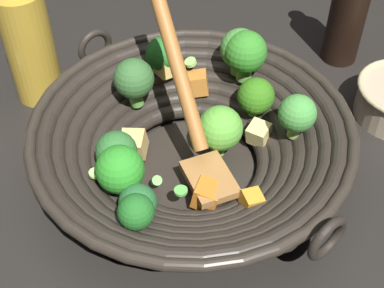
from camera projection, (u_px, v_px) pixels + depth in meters
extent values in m
plane|color=black|center=(192.00, 169.00, 0.71)|extent=(4.00, 4.00, 0.00)
cylinder|color=black|center=(192.00, 167.00, 0.71)|extent=(0.16, 0.16, 0.01)
torus|color=black|center=(192.00, 160.00, 0.70)|extent=(0.21, 0.21, 0.02)
torus|color=black|center=(192.00, 155.00, 0.69)|extent=(0.24, 0.24, 0.02)
torus|color=black|center=(192.00, 151.00, 0.69)|extent=(0.26, 0.26, 0.02)
torus|color=black|center=(192.00, 146.00, 0.68)|extent=(0.29, 0.29, 0.02)
torus|color=black|center=(192.00, 141.00, 0.67)|extent=(0.32, 0.32, 0.02)
torus|color=black|center=(192.00, 137.00, 0.67)|extent=(0.35, 0.35, 0.02)
torus|color=black|center=(192.00, 132.00, 0.66)|extent=(0.37, 0.37, 0.02)
torus|color=#2B251E|center=(192.00, 127.00, 0.66)|extent=(0.39, 0.39, 0.01)
torus|color=black|center=(327.00, 238.00, 0.55)|extent=(0.04, 0.05, 0.05)
torus|color=black|center=(95.00, 47.00, 0.77)|extent=(0.04, 0.05, 0.05)
cylinder|color=#66A045|center=(244.00, 72.00, 0.74)|extent=(0.03, 0.03, 0.02)
sphere|color=#307E25|center=(246.00, 52.00, 0.71)|extent=(0.06, 0.06, 0.06)
cylinder|color=#598C3A|center=(239.00, 67.00, 0.75)|extent=(0.03, 0.03, 0.02)
sphere|color=#488B3A|center=(240.00, 49.00, 0.72)|extent=(0.05, 0.05, 0.05)
cylinder|color=#65B146|center=(119.00, 168.00, 0.66)|extent=(0.03, 0.02, 0.02)
sphere|color=#2C682E|center=(116.00, 152.00, 0.64)|extent=(0.05, 0.05, 0.05)
cylinder|color=#60A442|center=(136.00, 98.00, 0.72)|extent=(0.03, 0.03, 0.02)
sphere|color=#33622F|center=(134.00, 78.00, 0.70)|extent=(0.05, 0.05, 0.05)
cylinder|color=#78B74B|center=(254.00, 111.00, 0.73)|extent=(0.02, 0.02, 0.01)
sphere|color=#316E16|center=(256.00, 96.00, 0.71)|extent=(0.05, 0.05, 0.05)
cylinder|color=#8BAF4F|center=(294.00, 131.00, 0.68)|extent=(0.02, 0.02, 0.02)
sphere|color=#45943F|center=(297.00, 113.00, 0.65)|extent=(0.05, 0.05, 0.05)
cylinder|color=#79B74B|center=(139.00, 216.00, 0.61)|extent=(0.02, 0.02, 0.02)
sphere|color=#25602E|center=(138.00, 203.00, 0.59)|extent=(0.04, 0.04, 0.04)
cylinder|color=#5A9242|center=(122.00, 187.00, 0.63)|extent=(0.02, 0.02, 0.02)
sphere|color=#2A8B24|center=(120.00, 169.00, 0.60)|extent=(0.05, 0.05, 0.05)
cylinder|color=#58933F|center=(138.00, 227.00, 0.58)|extent=(0.02, 0.02, 0.02)
sphere|color=#1F6321|center=(136.00, 212.00, 0.56)|extent=(0.04, 0.04, 0.04)
cylinder|color=#77AC43|center=(219.00, 147.00, 0.70)|extent=(0.03, 0.03, 0.02)
sphere|color=#58A537|center=(220.00, 128.00, 0.68)|extent=(0.06, 0.06, 0.06)
cylinder|color=#74C05E|center=(163.00, 69.00, 0.76)|extent=(0.02, 0.02, 0.02)
sphere|color=#236823|center=(162.00, 54.00, 0.74)|extent=(0.05, 0.05, 0.05)
cube|color=#D7C073|center=(259.00, 133.00, 0.70)|extent=(0.03, 0.03, 0.03)
cube|color=orange|center=(197.00, 83.00, 0.75)|extent=(0.04, 0.04, 0.03)
cube|color=#E5C163|center=(167.00, 65.00, 0.75)|extent=(0.04, 0.04, 0.03)
cube|color=orange|center=(251.00, 200.00, 0.63)|extent=(0.03, 0.03, 0.03)
cube|color=#C66C20|center=(207.00, 195.00, 0.64)|extent=(0.03, 0.03, 0.03)
cube|color=#E2B667|center=(134.00, 144.00, 0.70)|extent=(0.04, 0.04, 0.04)
cylinder|color=#6BC651|center=(157.00, 181.00, 0.65)|extent=(0.02, 0.02, 0.01)
cylinder|color=#99D166|center=(191.00, 62.00, 0.74)|extent=(0.02, 0.02, 0.01)
cylinder|color=#6BC651|center=(304.00, 122.00, 0.67)|extent=(0.02, 0.02, 0.01)
cylinder|color=#56B247|center=(181.00, 191.00, 0.62)|extent=(0.02, 0.02, 0.00)
cylinder|color=#56B247|center=(183.00, 81.00, 0.76)|extent=(0.02, 0.02, 0.01)
cylinder|color=#6BC651|center=(252.00, 99.00, 0.72)|extent=(0.02, 0.02, 0.01)
cylinder|color=#6BC651|center=(249.00, 62.00, 0.74)|extent=(0.02, 0.02, 0.01)
cylinder|color=#99D166|center=(95.00, 173.00, 0.62)|extent=(0.02, 0.02, 0.01)
cube|color=#9E6B38|center=(210.00, 179.00, 0.65)|extent=(0.08, 0.09, 0.01)
cylinder|color=#A6652E|center=(175.00, 58.00, 0.64)|extent=(0.13, 0.14, 0.17)
cylinder|color=black|center=(347.00, 17.00, 0.82)|extent=(0.05, 0.05, 0.15)
cylinder|color=gold|center=(30.00, 47.00, 0.75)|extent=(0.07, 0.07, 0.17)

